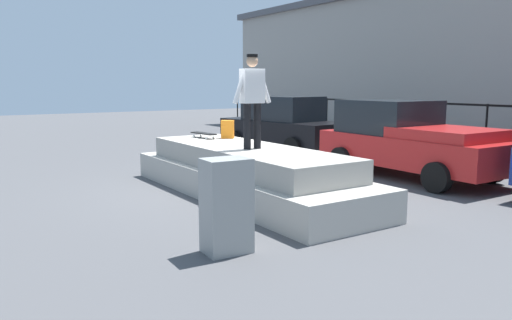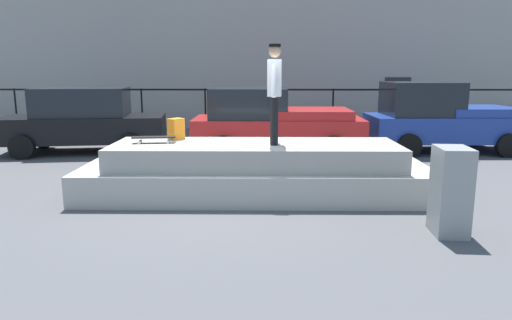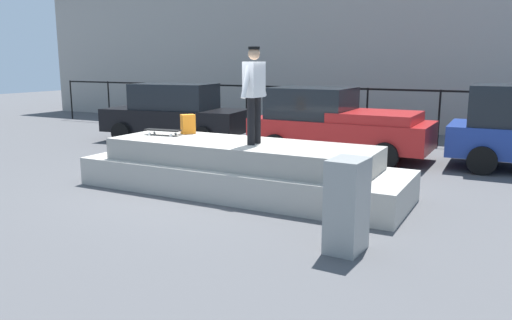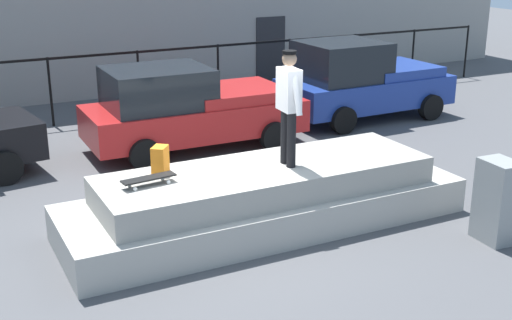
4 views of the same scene
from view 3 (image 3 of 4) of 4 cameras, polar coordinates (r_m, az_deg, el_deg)
The scene contains 10 objects.
ground_plane at distance 10.34m, azimuth -4.93°, elevation -2.91°, with size 60.00×60.00×0.00m, color #4C4C4F.
concrete_ledge at distance 9.76m, azimuth -1.80°, elevation -1.06°, with size 6.39×2.00×0.97m.
skateboarder at distance 9.32m, azimuth -0.23°, elevation 8.06°, with size 0.27×0.82×1.78m.
skateboard at distance 10.71m, azimuth -10.48°, elevation 3.29°, with size 0.81×0.29×0.12m.
backpack at distance 10.85m, azimuth -7.68°, elevation 4.03°, with size 0.28×0.20×0.41m, color orange.
car_black_sedan_near at distance 16.07m, azimuth -9.13°, elevation 5.29°, with size 4.63×2.44×1.80m.
car_red_pickup_mid at distance 13.41m, azimuth 8.88°, elevation 4.15°, with size 4.61×2.15×1.81m.
utility_box at distance 6.79m, azimuth 10.22°, elevation -5.06°, with size 0.44×0.60×1.25m, color gray.
fence_row at distance 16.79m, azimuth 8.82°, elevation 6.50°, with size 24.06×0.06×1.67m.
warehouse_building at distance 22.46m, azimuth 14.05°, elevation 12.09°, with size 31.16×7.56×6.00m.
Camera 3 is at (5.44, -8.43, 2.50)m, focal length 35.50 mm.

